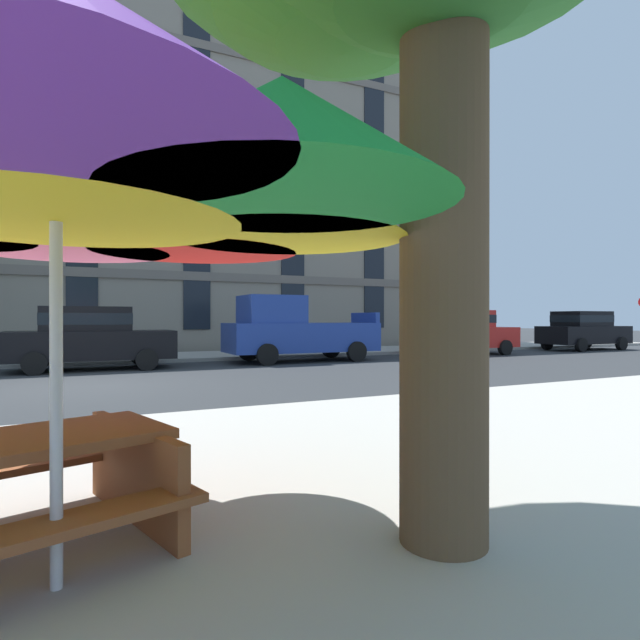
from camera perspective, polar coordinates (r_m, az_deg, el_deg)
The scene contains 9 objects.
ground_plane at distance 11.85m, azimuth -25.55°, elevation -6.87°, with size 120.00×120.00×0.00m, color #2D3033.
sidewalk_near_patio at distance 3.09m, azimuth -25.42°, elevation -26.50°, with size 56.00×9.00×0.12m, color #B2ADA3.
sidewalk_far at distance 18.62m, azimuth -25.56°, elevation -4.13°, with size 56.00×3.60×0.12m, color #9E998E.
apartment_building at distance 27.55m, azimuth -25.59°, elevation 13.91°, with size 38.54×12.08×16.00m.
sedan_black at distance 15.48m, azimuth -24.79°, elevation -1.69°, with size 4.40×1.98×1.78m.
pickup_blue at distance 16.78m, azimuth -2.82°, elevation -1.27°, with size 5.10×2.12×2.20m.
sedan_red at distance 20.66m, azimuth 15.93°, elevation -1.22°, with size 4.40×1.98×1.78m.
sedan_black_midblock at distance 25.99m, azimuth 27.88°, elevation -0.95°, with size 4.40×1.98×1.78m.
patio_umbrella at distance 2.87m, azimuth -27.97°, elevation 15.16°, with size 3.87×3.87×2.52m.
Camera 1 is at (-0.01, -11.77, 1.45)m, focal length 27.97 mm.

